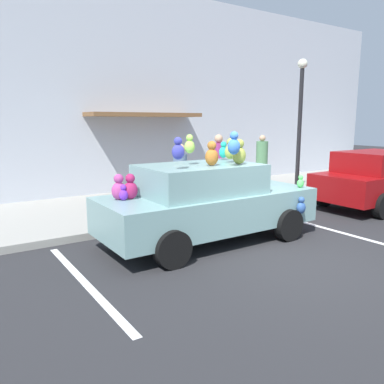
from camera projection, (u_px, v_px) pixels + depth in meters
name	position (u px, v px, depth m)	size (l,w,h in m)	color
ground_plane	(290.00, 259.00, 6.69)	(60.00, 60.00, 0.00)	#262628
sidewalk	(154.00, 204.00, 10.78)	(24.00, 4.00, 0.15)	gray
storefront_building	(120.00, 94.00, 11.98)	(24.00, 1.25, 6.40)	#B2B7C1
parking_stripe_front	(323.00, 228.00, 8.68)	(0.12, 3.60, 0.01)	silver
parking_stripe_rear	(85.00, 283.00, 5.73)	(0.12, 3.60, 0.01)	silver
plush_covered_car	(206.00, 201.00, 7.56)	(4.33, 1.98, 2.18)	#759C9B
parked_sedan_behind	(379.00, 179.00, 10.70)	(4.00, 1.94, 1.54)	maroon
teddy_bear_on_sidewalk	(235.00, 193.00, 10.53)	(0.32, 0.26, 0.60)	beige
street_lamp_post	(300.00, 114.00, 11.31)	(0.28, 0.28, 3.96)	black
pedestrian_near_shopfront	(180.00, 179.00, 9.68)	(0.34, 0.34, 1.66)	slate
pedestrian_walking_past	(262.00, 164.00, 12.73)	(0.38, 0.38, 1.76)	#538A5A
pedestrian_by_lamp	(218.00, 166.00, 11.76)	(0.31, 0.31, 1.81)	#973176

